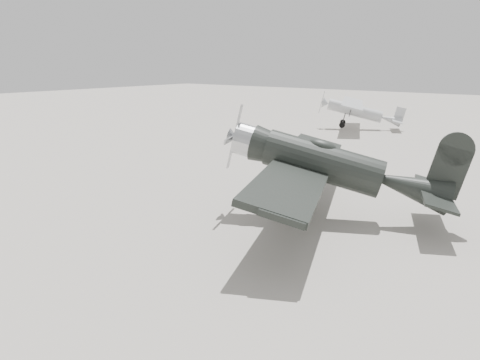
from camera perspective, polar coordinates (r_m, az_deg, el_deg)
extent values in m
plane|color=gray|center=(18.30, -0.51, -4.99)|extent=(160.00, 160.00, 0.00)
cylinder|color=black|center=(18.30, 10.08, 1.92)|extent=(4.71, 3.00, 1.43)
cone|color=black|center=(18.28, 20.66, 1.36)|extent=(2.96, 2.22, 1.33)
cylinder|color=#ABAEB0|center=(18.85, 0.62, 2.50)|extent=(1.33, 1.52, 1.27)
cone|color=#ABAEB0|center=(19.02, -1.17, 2.61)|extent=(0.55, 0.66, 0.57)
cube|color=#ABAEB0|center=(19.00, -0.96, 2.60)|extent=(0.13, 0.19, 2.66)
ellipsoid|color=black|center=(18.19, 9.53, 3.91)|extent=(1.30, 1.06, 0.47)
cube|color=black|center=(18.46, 7.83, 0.97)|extent=(6.56, 12.19, 0.22)
cube|color=black|center=(18.36, 23.21, 1.33)|extent=(2.64, 4.40, 0.10)
cube|color=black|center=(18.22, 23.96, 3.96)|extent=(1.18, 0.55, 1.84)
cylinder|color=black|center=(17.59, 5.70, -4.38)|extent=(0.71, 0.41, 0.70)
cylinder|color=black|center=(20.19, 7.11, -1.95)|extent=(0.71, 0.41, 0.70)
cylinder|color=#333333|center=(17.38, 5.76, -2.25)|extent=(0.15, 0.15, 1.43)
cylinder|color=#333333|center=(20.01, 7.17, -0.06)|extent=(0.15, 0.15, 1.43)
cylinder|color=black|center=(18.50, 23.85, -0.21)|extent=(0.24, 0.16, 0.22)
cylinder|color=#A7AAAC|center=(43.95, 13.83, 8.23)|extent=(4.86, 2.89, 1.03)
cone|color=#A7AAAC|center=(44.06, 18.12, 7.95)|extent=(1.91, 1.53, 0.93)
cone|color=#A7AAAC|center=(44.05, 10.28, 8.43)|extent=(0.90, 1.11, 0.97)
cube|color=#A7AAAC|center=(44.08, 9.79, 8.45)|extent=(0.10, 0.14, 2.05)
cube|color=#A7AAAC|center=(43.90, 13.39, 9.01)|extent=(5.75, 10.12, 0.17)
cube|color=#A7AAAC|center=(44.09, 18.74, 7.97)|extent=(2.04, 3.25, 0.07)
cube|color=#A7AAAC|center=(44.04, 18.92, 8.74)|extent=(0.80, 0.41, 1.21)
cylinder|color=black|center=(43.11, 12.71, 6.28)|extent=(0.53, 0.33, 0.52)
cylinder|color=black|center=(45.15, 12.79, 6.62)|extent=(0.53, 0.33, 0.52)
cylinder|color=#333333|center=(43.04, 12.75, 6.98)|extent=(0.11, 0.11, 1.12)
cylinder|color=#333333|center=(45.08, 12.83, 7.29)|extent=(0.11, 0.11, 1.12)
cylinder|color=black|center=(44.14, 18.95, 7.53)|extent=(0.18, 0.13, 0.17)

